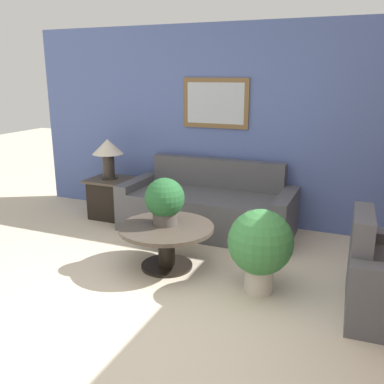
# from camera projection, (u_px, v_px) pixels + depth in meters

# --- Properties ---
(ground_plane) EXTENTS (20.00, 20.00, 0.00)m
(ground_plane) POSITION_uv_depth(u_px,v_px,m) (156.00, 336.00, 3.33)
(ground_plane) COLOR beige
(wall_back) EXTENTS (6.66, 0.09, 2.60)m
(wall_back) POSITION_uv_depth(u_px,v_px,m) (256.00, 127.00, 5.53)
(wall_back) COLOR #5166A8
(wall_back) RESTS_ON ground_plane
(couch_main) EXTENTS (2.19, 0.93, 0.88)m
(couch_main) POSITION_uv_depth(u_px,v_px,m) (208.00, 208.00, 5.52)
(couch_main) COLOR #4C4C51
(couch_main) RESTS_ON ground_plane
(coffee_table) EXTENTS (0.99, 0.99, 0.46)m
(coffee_table) POSITION_uv_depth(u_px,v_px,m) (166.00, 237.00, 4.43)
(coffee_table) COLOR black
(coffee_table) RESTS_ON ground_plane
(side_table) EXTENTS (0.55, 0.55, 0.56)m
(side_table) POSITION_uv_depth(u_px,v_px,m) (110.00, 197.00, 6.03)
(side_table) COLOR black
(side_table) RESTS_ON ground_plane
(table_lamp) EXTENTS (0.42, 0.42, 0.55)m
(table_lamp) POSITION_uv_depth(u_px,v_px,m) (108.00, 151.00, 5.85)
(table_lamp) COLOR #2D2823
(table_lamp) RESTS_ON side_table
(potted_plant_on_table) EXTENTS (0.41, 0.41, 0.49)m
(potted_plant_on_table) POSITION_uv_depth(u_px,v_px,m) (165.00, 200.00, 4.38)
(potted_plant_on_table) COLOR #4C4742
(potted_plant_on_table) RESTS_ON coffee_table
(potted_plant_floor) EXTENTS (0.60, 0.60, 0.79)m
(potted_plant_floor) POSITION_uv_depth(u_px,v_px,m) (260.00, 245.00, 3.90)
(potted_plant_floor) COLOR beige
(potted_plant_floor) RESTS_ON ground_plane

